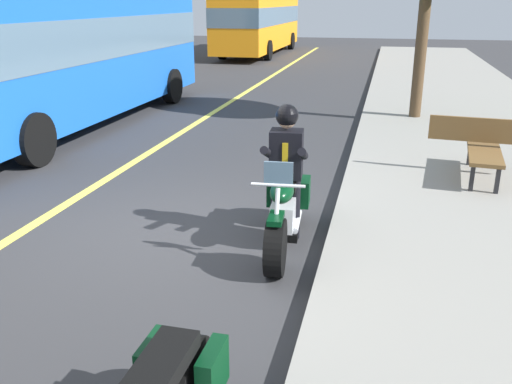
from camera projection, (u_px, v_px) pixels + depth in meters
The scene contains 7 objects.
ground_plane at pixel (177, 232), 7.35m from camera, with size 80.00×80.00×0.00m, color #333335.
lane_center_stripe at pixel (44, 218), 7.79m from camera, with size 60.00×0.16×0.01m, color #E5DB4C.
motorcycle_main at pixel (284, 210), 6.85m from camera, with size 2.22×0.70×1.26m.
rider_main at pixel (286, 161), 6.83m from camera, with size 0.65×0.58×1.74m.
bus_near at pixel (64, 47), 12.86m from camera, with size 11.05×2.70×3.30m.
bus_far at pixel (259, 19), 30.57m from camera, with size 11.05×2.70×3.30m.
bench_sidewalk at pixel (485, 143), 8.97m from camera, with size 1.84×1.80×0.95m.
Camera 1 is at (6.34, 2.60, 2.93)m, focal length 38.67 mm.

